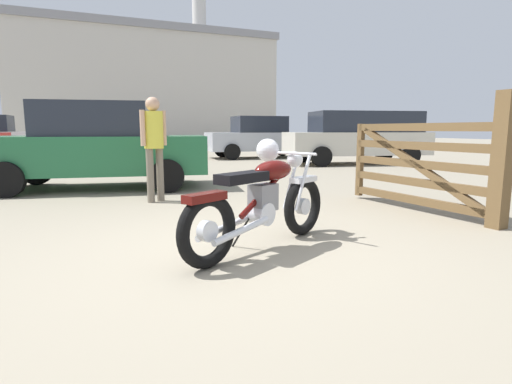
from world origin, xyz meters
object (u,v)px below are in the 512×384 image
object	(u,v)px
blue_hatchback_right	(259,137)
dark_sedan_left	(96,146)
timber_gate	(434,163)
bystander	(154,138)
silver_sedan_mid	(359,136)
vintage_motorcycle	(263,199)

from	to	relation	value
blue_hatchback_right	dark_sedan_left	distance (m)	9.31
timber_gate	blue_hatchback_right	world-z (taller)	blue_hatchback_right
bystander	silver_sedan_mid	size ratio (longest dim) A/B	0.34
silver_sedan_mid	timber_gate	bearing A→B (deg)	72.74
silver_sedan_mid	blue_hatchback_right	distance (m)	4.45
timber_gate	silver_sedan_mid	bearing A→B (deg)	-34.44
bystander	silver_sedan_mid	distance (m)	8.92
vintage_motorcycle	bystander	size ratio (longest dim) A/B	1.10
dark_sedan_left	vintage_motorcycle	bearing A→B (deg)	-64.10
bystander	dark_sedan_left	bearing A→B (deg)	179.27
timber_gate	bystander	xyz separation A→B (m)	(-3.52, 2.20, 0.32)
timber_gate	silver_sedan_mid	size ratio (longest dim) A/B	0.52
silver_sedan_mid	blue_hatchback_right	size ratio (longest dim) A/B	1.16
bystander	timber_gate	bearing A→B (deg)	31.09
silver_sedan_mid	bystander	bearing A→B (deg)	45.14
bystander	vintage_motorcycle	bearing A→B (deg)	-12.31
timber_gate	blue_hatchback_right	distance (m)	11.44
blue_hatchback_right	dark_sedan_left	size ratio (longest dim) A/B	0.97
timber_gate	dark_sedan_left	size ratio (longest dim) A/B	0.58
blue_hatchback_right	vintage_motorcycle	bearing A→B (deg)	72.10
dark_sedan_left	silver_sedan_mid	bearing A→B (deg)	29.17
vintage_motorcycle	bystander	xyz separation A→B (m)	(-0.77, 2.98, 0.53)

